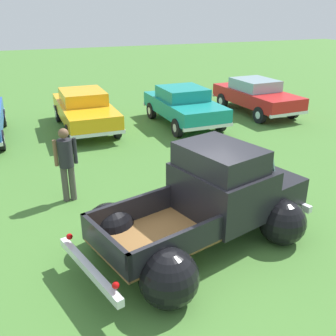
# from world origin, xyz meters

# --- Properties ---
(ground_plane) EXTENTS (80.00, 80.00, 0.00)m
(ground_plane) POSITION_xyz_m (0.00, 0.00, 0.00)
(ground_plane) COLOR #477A33
(vintage_pickup_truck) EXTENTS (4.96, 3.64, 1.96)m
(vintage_pickup_truck) POSITION_xyz_m (0.37, 0.10, 0.76)
(vintage_pickup_truck) COLOR black
(vintage_pickup_truck) RESTS_ON ground
(show_car_1) EXTENTS (1.86, 4.57, 1.43)m
(show_car_1) POSITION_xyz_m (-0.49, 8.57, 0.78)
(show_car_1) COLOR black
(show_car_1) RESTS_ON ground
(show_car_2) EXTENTS (1.98, 4.18, 1.43)m
(show_car_2) POSITION_xyz_m (3.21, 7.74, 0.78)
(show_car_2) COLOR black
(show_car_2) RESTS_ON ground
(show_car_3) EXTENTS (2.02, 4.43, 1.43)m
(show_car_3) POSITION_xyz_m (6.83, 8.22, 0.78)
(show_car_3) COLOR black
(show_car_3) RESTS_ON ground
(spectator_0) EXTENTS (0.53, 0.34, 1.79)m
(spectator_0) POSITION_xyz_m (-1.96, 2.85, 1.03)
(spectator_0) COLOR #4C4742
(spectator_0) RESTS_ON ground
(lane_cone_0) EXTENTS (0.36, 0.36, 0.63)m
(lane_cone_0) POSITION_xyz_m (2.12, 2.99, 0.31)
(lane_cone_0) COLOR black
(lane_cone_0) RESTS_ON ground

